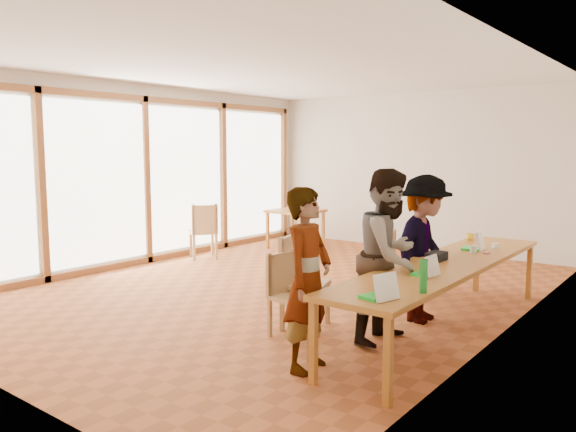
% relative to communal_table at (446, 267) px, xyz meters
% --- Properties ---
extents(ground, '(8.00, 8.00, 0.00)m').
position_rel_communal_table_xyz_m(ground, '(-2.50, 0.44, -0.70)').
color(ground, '#AE582A').
rests_on(ground, ground).
extents(wall_back, '(6.00, 0.10, 3.00)m').
position_rel_communal_table_xyz_m(wall_back, '(-2.50, 4.44, 0.80)').
color(wall_back, beige).
rests_on(wall_back, ground).
extents(wall_right, '(0.10, 8.00, 3.00)m').
position_rel_communal_table_xyz_m(wall_right, '(0.50, 0.44, 0.80)').
color(wall_right, beige).
rests_on(wall_right, ground).
extents(window_wall, '(0.10, 8.00, 3.00)m').
position_rel_communal_table_xyz_m(window_wall, '(-5.46, 0.44, 0.80)').
color(window_wall, white).
rests_on(window_wall, ground).
extents(ceiling, '(6.00, 8.00, 0.04)m').
position_rel_communal_table_xyz_m(ceiling, '(-2.50, 0.44, 2.32)').
color(ceiling, white).
rests_on(ceiling, wall_back).
extents(communal_table, '(0.80, 4.00, 0.75)m').
position_rel_communal_table_xyz_m(communal_table, '(0.00, 0.00, 0.00)').
color(communal_table, '#C3782B').
rests_on(communal_table, ground).
extents(side_table, '(0.90, 0.90, 0.75)m').
position_rel_communal_table_xyz_m(side_table, '(-4.32, 3.14, -0.03)').
color(side_table, '#C3782B').
rests_on(side_table, ground).
extents(chair_near, '(0.47, 0.47, 0.46)m').
position_rel_communal_table_xyz_m(chair_near, '(-1.26, -1.09, -0.17)').
color(chair_near, tan).
rests_on(chair_near, ground).
extents(chair_mid, '(0.59, 0.59, 0.53)m').
position_rel_communal_table_xyz_m(chair_mid, '(-1.37, -0.79, -0.09)').
color(chair_mid, tan).
rests_on(chair_mid, ground).
extents(chair_far, '(0.43, 0.43, 0.44)m').
position_rel_communal_table_xyz_m(chair_far, '(-1.02, 1.53, -0.19)').
color(chair_far, tan).
rests_on(chair_far, ground).
extents(chair_empty, '(0.45, 0.45, 0.46)m').
position_rel_communal_table_xyz_m(chair_empty, '(-1.09, 1.01, -0.18)').
color(chair_empty, tan).
rests_on(chair_empty, ground).
extents(chair_spare, '(0.63, 0.63, 0.52)m').
position_rel_communal_table_xyz_m(chair_spare, '(-4.91, 1.24, -0.10)').
color(chair_spare, tan).
rests_on(chair_spare, ground).
extents(person_near, '(0.47, 0.64, 1.60)m').
position_rel_communal_table_xyz_m(person_near, '(-0.57, -1.70, 0.10)').
color(person_near, gray).
rests_on(person_near, ground).
extents(person_mid, '(0.67, 0.85, 1.74)m').
position_rel_communal_table_xyz_m(person_mid, '(-0.35, -0.61, 0.17)').
color(person_mid, gray).
rests_on(person_mid, ground).
extents(person_far, '(0.64, 1.08, 1.65)m').
position_rel_communal_table_xyz_m(person_far, '(-0.35, 0.22, 0.12)').
color(person_far, gray).
rests_on(person_far, ground).
extents(laptop_near, '(0.28, 0.30, 0.22)m').
position_rel_communal_table_xyz_m(laptop_near, '(0.16, -1.72, 0.11)').
color(laptop_near, '#23D637').
rests_on(laptop_near, communal_table).
extents(laptop_mid, '(0.21, 0.24, 0.20)m').
position_rel_communal_table_xyz_m(laptop_mid, '(0.10, -0.71, 0.10)').
color(laptop_mid, '#23D637').
rests_on(laptop_mid, communal_table).
extents(laptop_far, '(0.27, 0.30, 0.22)m').
position_rel_communal_table_xyz_m(laptop_far, '(-0.01, 0.90, 0.11)').
color(laptop_far, '#23D637').
rests_on(laptop_far, communal_table).
extents(yellow_mug, '(0.14, 0.14, 0.09)m').
position_rel_communal_table_xyz_m(yellow_mug, '(-0.31, 1.56, 0.09)').
color(yellow_mug, yellow).
rests_on(yellow_mug, communal_table).
extents(green_bottle, '(0.07, 0.07, 0.28)m').
position_rel_communal_table_xyz_m(green_bottle, '(0.33, -1.33, 0.19)').
color(green_bottle, '#1E812A').
rests_on(green_bottle, communal_table).
extents(clear_glass, '(0.07, 0.07, 0.09)m').
position_rel_communal_table_xyz_m(clear_glass, '(0.04, 0.68, 0.09)').
color(clear_glass, silver).
rests_on(clear_glass, communal_table).
extents(condiment_cup, '(0.08, 0.08, 0.06)m').
position_rel_communal_table_xyz_m(condiment_cup, '(0.14, 1.16, 0.08)').
color(condiment_cup, white).
rests_on(condiment_cup, communal_table).
extents(pink_phone, '(0.05, 0.10, 0.01)m').
position_rel_communal_table_xyz_m(pink_phone, '(0.17, 0.74, 0.05)').
color(pink_phone, '#C84767').
rests_on(pink_phone, communal_table).
extents(black_pouch, '(0.16, 0.26, 0.09)m').
position_rel_communal_table_xyz_m(black_pouch, '(-0.12, 0.02, 0.09)').
color(black_pouch, black).
rests_on(black_pouch, communal_table).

